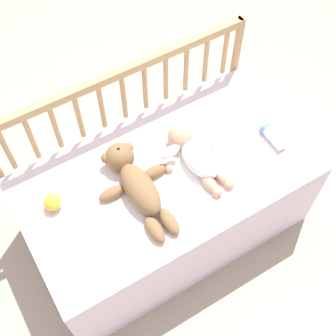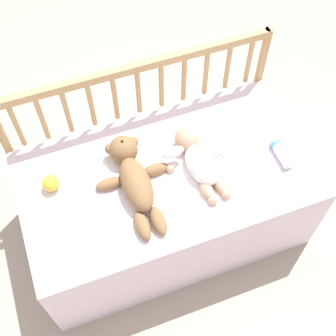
# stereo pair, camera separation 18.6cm
# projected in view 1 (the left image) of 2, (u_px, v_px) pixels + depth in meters

# --- Properties ---
(ground_plane) EXTENTS (12.00, 12.00, 0.00)m
(ground_plane) POSITION_uv_depth(u_px,v_px,m) (167.00, 224.00, 2.31)
(ground_plane) COLOR tan
(crib_mattress) EXTENTS (1.21, 0.66, 0.47)m
(crib_mattress) POSITION_uv_depth(u_px,v_px,m) (167.00, 201.00, 2.11)
(crib_mattress) COLOR silver
(crib_mattress) RESTS_ON ground_plane
(crib_rail) EXTENTS (1.21, 0.04, 0.76)m
(crib_rail) POSITION_uv_depth(u_px,v_px,m) (125.00, 105.00, 2.01)
(crib_rail) COLOR tan
(crib_rail) RESTS_ON ground_plane
(blanket) EXTENTS (0.77, 0.53, 0.01)m
(blanket) POSITION_uv_depth(u_px,v_px,m) (166.00, 183.00, 1.89)
(blanket) COLOR white
(blanket) RESTS_ON crib_mattress
(teddy_bear) EXTENTS (0.31, 0.46, 0.12)m
(teddy_bear) POSITION_uv_depth(u_px,v_px,m) (135.00, 182.00, 1.83)
(teddy_bear) COLOR olive
(teddy_bear) RESTS_ON crib_mattress
(baby) EXTENTS (0.28, 0.36, 0.11)m
(baby) POSITION_uv_depth(u_px,v_px,m) (196.00, 155.00, 1.91)
(baby) COLOR white
(baby) RESTS_ON crib_mattress
(baby_bottle) EXTENTS (0.05, 0.15, 0.05)m
(baby_bottle) POSITION_uv_depth(u_px,v_px,m) (272.00, 135.00, 1.99)
(baby_bottle) COLOR white
(baby_bottle) RESTS_ON crib_mattress
(toy_ball) EXTENTS (0.07, 0.07, 0.07)m
(toy_ball) POSITION_uv_depth(u_px,v_px,m) (52.00, 202.00, 1.81)
(toy_ball) COLOR yellow
(toy_ball) RESTS_ON crib_mattress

